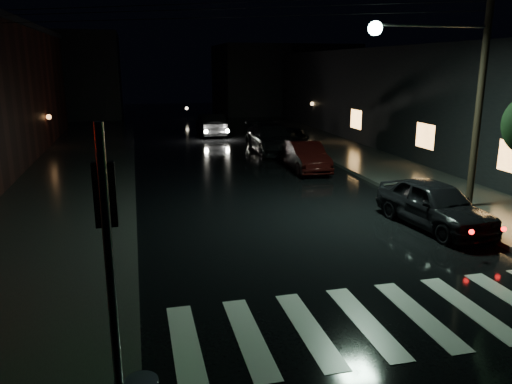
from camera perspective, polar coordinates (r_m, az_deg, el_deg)
ground at (r=9.45m, az=-0.11°, el=-17.68°), size 120.00×120.00×0.00m
sidewalk_left at (r=22.56m, az=-21.28°, el=0.72°), size 6.00×44.00×0.15m
sidewalk_right at (r=25.30m, az=14.64°, el=2.64°), size 4.00×44.00×0.15m
building_right at (r=32.02m, az=22.82°, el=9.66°), size 10.00×40.00×6.00m
building_far_left at (r=53.42m, az=-22.96°, el=12.18°), size 14.00×10.00×8.00m
building_far_right at (r=55.15m, az=3.14°, el=12.77°), size 14.00×10.00×7.00m
crosswalk at (r=10.84m, az=15.30°, el=-13.70°), size 9.00×3.00×0.01m
signal_pole_corner at (r=7.22m, az=-14.56°, el=-14.88°), size 0.68×0.61×4.20m
utility_pole at (r=18.26m, az=22.75°, el=11.98°), size 4.92×0.44×8.00m
parked_car_a at (r=16.68m, az=19.73°, el=-1.32°), size 2.26×4.57×1.50m
parked_car_b at (r=24.33m, az=5.71°, el=4.07°), size 1.71×4.30×1.39m
parked_car_c at (r=29.54m, az=1.78°, el=6.18°), size 2.30×5.61×1.62m
parked_car_d at (r=29.38m, az=4.15°, el=5.87°), size 2.88×5.21×1.38m
oncoming_car at (r=36.64m, az=-5.19°, el=7.69°), size 1.71×4.82×1.58m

